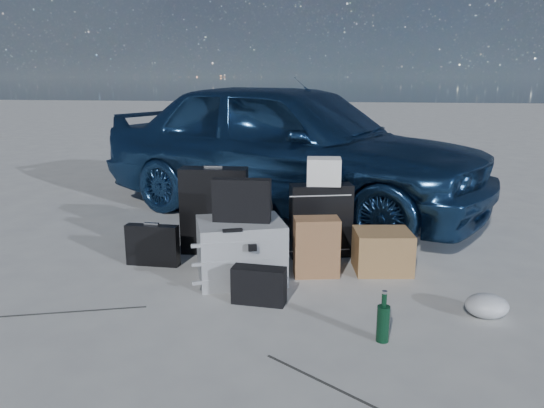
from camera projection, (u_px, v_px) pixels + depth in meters
The scene contains 16 objects.
ground at pixel (250, 299), 3.66m from camera, with size 60.00×60.00×0.00m, color #B4B5B0.
car at pixel (289, 146), 5.86m from camera, with size 1.77×4.39×1.50m, color navy.
pelican_case at pixel (241, 250), 3.98m from camera, with size 0.63×0.51×0.45m, color gray.
laptop_bag at pixel (242, 200), 3.88m from camera, with size 0.43×0.11×0.32m, color black.
briefcase at pixel (153, 245), 4.29m from camera, with size 0.43×0.10×0.34m, color black.
suitcase_left at pixel (215, 211), 4.57m from camera, with size 0.57×0.21×0.74m, color black.
suitcase_right at pixel (321, 220), 4.49m from camera, with size 0.52×0.19×0.62m, color black.
white_carton at pixel (324, 171), 4.40m from camera, with size 0.28×0.22×0.22m, color white.
duffel_bag at pixel (231, 221), 4.93m from camera, with size 0.76×0.32×0.38m, color black.
flat_box_white at pixel (231, 198), 4.86m from camera, with size 0.42×0.32×0.07m, color white.
flat_box_black at pixel (229, 191), 4.85m from camera, with size 0.26×0.19×0.06m, color black.
kraft_bag at pixel (316, 247), 4.06m from camera, with size 0.34×0.20×0.45m, color #90633E.
cardboard_box at pixel (382, 251), 4.17m from camera, with size 0.43×0.38×0.32m, color olive.
plastic_bag at pixel (487, 306), 3.37m from camera, with size 0.27×0.23×0.15m, color silver.
messenger_bag at pixel (259, 285), 3.57m from camera, with size 0.36×0.14×0.25m, color black.
green_bottle at pixel (383, 317), 3.05m from camera, with size 0.08×0.08×0.30m, color black.
Camera 1 is at (0.65, -3.35, 1.49)m, focal length 35.00 mm.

